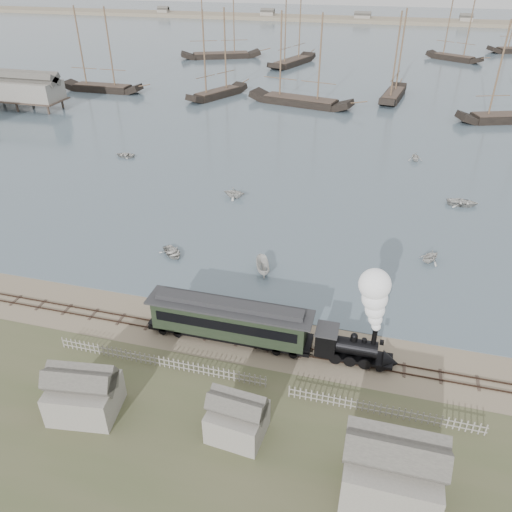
# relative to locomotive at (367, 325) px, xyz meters

# --- Properties ---
(ground) EXTENTS (600.00, 600.00, 0.00)m
(ground) POSITION_rel_locomotive_xyz_m (-10.39, 2.00, -4.18)
(ground) COLOR gray
(ground) RESTS_ON ground
(harbor_water) EXTENTS (600.00, 336.00, 0.06)m
(harbor_water) POSITION_rel_locomotive_xyz_m (-10.39, 172.00, -4.15)
(harbor_water) COLOR #465864
(harbor_water) RESTS_ON ground
(rail_track) EXTENTS (120.00, 1.80, 0.16)m
(rail_track) POSITION_rel_locomotive_xyz_m (-10.39, 0.00, -4.14)
(rail_track) COLOR #37261E
(rail_track) RESTS_ON ground
(picket_fence_west) EXTENTS (19.00, 0.10, 1.20)m
(picket_fence_west) POSITION_rel_locomotive_xyz_m (-16.89, -5.00, -4.18)
(picket_fence_west) COLOR gray
(picket_fence_west) RESTS_ON ground
(picket_fence_east) EXTENTS (15.00, 0.10, 1.20)m
(picket_fence_east) POSITION_rel_locomotive_xyz_m (2.11, -5.50, -4.18)
(picket_fence_east) COLOR gray
(picket_fence_east) RESTS_ON ground
(shed_left) EXTENTS (5.00, 4.00, 4.10)m
(shed_left) POSITION_rel_locomotive_xyz_m (-20.39, -11.00, -4.18)
(shed_left) COLOR gray
(shed_left) RESTS_ON ground
(shed_mid) EXTENTS (4.00, 3.50, 3.60)m
(shed_mid) POSITION_rel_locomotive_xyz_m (-8.39, -10.00, -4.18)
(shed_mid) COLOR gray
(shed_mid) RESTS_ON ground
(shed_right) EXTENTS (6.00, 5.00, 5.10)m
(shed_right) POSITION_rel_locomotive_xyz_m (2.61, -12.00, -4.18)
(shed_right) COLOR gray
(shed_right) RESTS_ON ground
(far_spit) EXTENTS (500.00, 20.00, 1.80)m
(far_spit) POSITION_rel_locomotive_xyz_m (-10.39, 252.00, -4.18)
(far_spit) COLOR gray
(far_spit) RESTS_ON ground
(locomotive) EXTENTS (7.26, 2.71, 9.06)m
(locomotive) POSITION_rel_locomotive_xyz_m (0.00, 0.00, 0.00)
(locomotive) COLOR black
(locomotive) RESTS_ON ground
(passenger_coach) EXTENTS (15.23, 2.94, 3.70)m
(passenger_coach) POSITION_rel_locomotive_xyz_m (-12.14, 0.00, -1.86)
(passenger_coach) COLOR black
(passenger_coach) RESTS_ON ground
(beached_dinghy) EXTENTS (3.84, 4.87, 0.91)m
(beached_dinghy) POSITION_rel_locomotive_xyz_m (-12.33, 2.03, -3.73)
(beached_dinghy) COLOR beige
(beached_dinghy) RESTS_ON ground
(rowboat_0) EXTENTS (4.19, 4.26, 0.72)m
(rowboat_0) POSITION_rel_locomotive_xyz_m (-23.20, 12.48, -3.76)
(rowboat_0) COLOR beige
(rowboat_0) RESTS_ON harbor_water
(rowboat_1) EXTENTS (2.81, 3.22, 1.66)m
(rowboat_1) POSITION_rel_locomotive_xyz_m (-20.88, 29.88, -3.29)
(rowboat_1) COLOR beige
(rowboat_1) RESTS_ON harbor_water
(rowboat_2) EXTENTS (3.93, 2.62, 1.42)m
(rowboat_2) POSITION_rel_locomotive_xyz_m (-11.98, 11.65, -3.41)
(rowboat_2) COLOR beige
(rowboat_2) RESTS_ON harbor_water
(rowboat_3) EXTENTS (3.15, 4.34, 0.88)m
(rowboat_3) POSITION_rel_locomotive_xyz_m (11.13, 35.71, -3.68)
(rowboat_3) COLOR beige
(rowboat_3) RESTS_ON harbor_water
(rowboat_4) EXTENTS (3.74, 3.68, 1.49)m
(rowboat_4) POSITION_rel_locomotive_xyz_m (6.20, 18.78, -3.38)
(rowboat_4) COLOR beige
(rowboat_4) RESTS_ON harbor_water
(rowboat_6) EXTENTS (2.63, 3.58, 0.72)m
(rowboat_6) POSITION_rel_locomotive_xyz_m (-44.37, 41.19, -3.76)
(rowboat_6) COLOR beige
(rowboat_6) RESTS_ON harbor_water
(rowboat_7) EXTENTS (3.32, 3.04, 1.48)m
(rowboat_7) POSITION_rel_locomotive_xyz_m (4.77, 52.24, -3.38)
(rowboat_7) COLOR beige
(rowboat_7) RESTS_ON harbor_water
(schooner_0) EXTENTS (21.11, 5.01, 20.00)m
(schooner_0) POSITION_rel_locomotive_xyz_m (-72.56, 83.21, 5.88)
(schooner_0) COLOR black
(schooner_0) RESTS_ON harbor_water
(schooner_1) EXTENTS (11.67, 18.34, 20.00)m
(schooner_1) POSITION_rel_locomotive_xyz_m (-42.09, 85.12, 5.88)
(schooner_1) COLOR black
(schooner_1) RESTS_ON harbor_water
(schooner_2) EXTENTS (25.54, 11.10, 20.00)m
(schooner_2) POSITION_rel_locomotive_xyz_m (-21.15, 83.29, 5.88)
(schooner_2) COLOR black
(schooner_2) RESTS_ON harbor_water
(schooner_3) EXTENTS (6.87, 19.09, 20.00)m
(schooner_3) POSITION_rel_locomotive_xyz_m (-0.27, 94.28, 5.88)
(schooner_3) COLOR black
(schooner_3) RESTS_ON harbor_water
(schooner_6) EXTENTS (26.77, 16.61, 20.00)m
(schooner_6) POSITION_rel_locomotive_xyz_m (-58.04, 135.80, 5.88)
(schooner_6) COLOR black
(schooner_6) RESTS_ON harbor_water
(schooner_7) EXTENTS (12.39, 24.05, 20.00)m
(schooner_7) POSITION_rel_locomotive_xyz_m (-32.40, 130.18, 5.88)
(schooner_7) COLOR black
(schooner_7) RESTS_ON harbor_water
(schooner_8) EXTENTS (18.17, 13.93, 20.00)m
(schooner_8) POSITION_rel_locomotive_xyz_m (17.54, 151.19, 5.88)
(schooner_8) COLOR black
(schooner_8) RESTS_ON harbor_water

